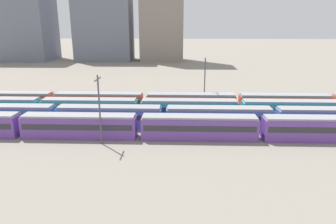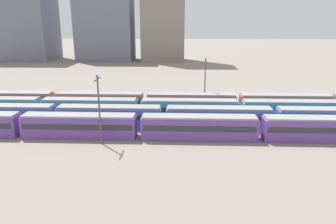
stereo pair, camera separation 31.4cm
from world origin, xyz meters
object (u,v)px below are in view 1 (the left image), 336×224
train_track_3 (237,103)px  catenary_pole_0 (99,107)px  train_track_0 (260,128)px  train_track_1 (274,118)px  train_track_2 (239,110)px  catenary_pole_1 (205,81)px

train_track_3 → catenary_pole_0: bearing=-142.0°
train_track_0 → catenary_pole_0: size_ratio=10.75×
train_track_1 → catenary_pole_0: 29.29m
train_track_2 → catenary_pole_0: bearing=-150.3°
train_track_1 → train_track_3: 11.30m
train_track_1 → catenary_pole_1: 17.58m
train_track_0 → catenary_pole_1: 20.15m
catenary_pole_0 → catenary_pole_1: bearing=51.2°
train_track_2 → catenary_pole_1: catenary_pole_1 is taller
train_track_0 → catenary_pole_1: catenary_pole_1 is taller
train_track_2 → train_track_3: same height
train_track_1 → catenary_pole_0: (-27.93, -7.94, 3.88)m
train_track_1 → train_track_2: same height
train_track_0 → catenary_pole_0: 24.72m
train_track_0 → train_track_1: size_ratio=1.00×
train_track_0 → catenary_pole_0: (-24.26, -2.74, 3.88)m
train_track_3 → catenary_pole_0: (-23.50, -18.34, 3.88)m
train_track_0 → catenary_pole_0: bearing=-173.6°
train_track_3 → catenary_pole_0: catenary_pole_0 is taller
train_track_2 → train_track_3: 5.22m
train_track_1 → catenary_pole_1: bearing=129.7°
train_track_0 → train_track_1: (3.67, 5.20, 0.00)m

